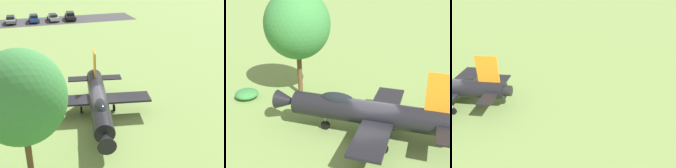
# 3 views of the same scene
# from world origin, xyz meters

# --- Properties ---
(info_plaque) EXTENTS (0.64, 0.72, 1.14)m
(info_plaque) POSITION_xyz_m (-4.08, 3.08, 0.85)
(info_plaque) COLOR #333333
(info_plaque) RESTS_ON ground_plane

